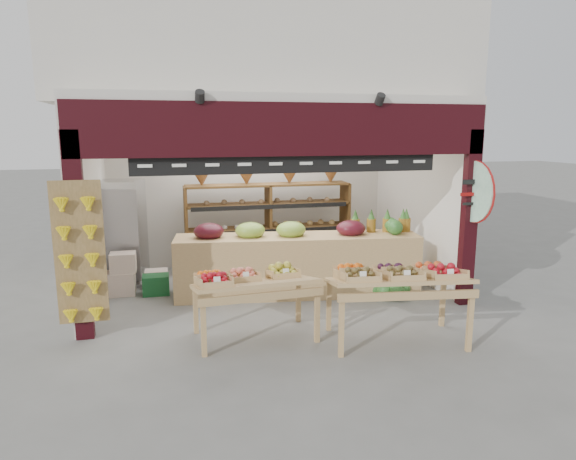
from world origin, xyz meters
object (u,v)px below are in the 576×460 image
at_px(display_table_right, 397,276).
at_px(watermelon_pile, 388,286).
at_px(cardboard_stack, 137,278).
at_px(mid_counter, 297,262).
at_px(back_shelving, 268,211).
at_px(refrigerator, 122,232).
at_px(display_table_left, 245,281).

relative_size(display_table_right, watermelon_pile, 2.69).
bearing_deg(display_table_right, cardboard_stack, 139.24).
height_order(mid_counter, watermelon_pile, mid_counter).
distance_m(back_shelving, refrigerator, 2.65).
bearing_deg(refrigerator, back_shelving, 17.12).
distance_m(mid_counter, display_table_right, 2.27).
distance_m(refrigerator, watermelon_pile, 4.62).
bearing_deg(refrigerator, display_table_right, -32.24).
bearing_deg(display_table_left, watermelon_pile, 23.46).
bearing_deg(refrigerator, mid_counter, -13.70).
bearing_deg(cardboard_stack, display_table_right, -40.76).
bearing_deg(display_table_right, back_shelving, 103.17).
relative_size(cardboard_stack, display_table_right, 0.54).
distance_m(display_table_left, watermelon_pile, 2.78).
distance_m(back_shelving, display_table_left, 3.30).
relative_size(back_shelving, display_table_right, 1.72).
relative_size(display_table_left, watermelon_pile, 2.36).
distance_m(display_table_left, display_table_right, 1.91).
bearing_deg(display_table_right, watermelon_pile, 67.89).
bearing_deg(display_table_left, refrigerator, 119.72).
bearing_deg(mid_counter, display_table_left, -125.17).
relative_size(back_shelving, watermelon_pile, 4.62).
distance_m(back_shelving, watermelon_pile, 2.74).
bearing_deg(back_shelving, refrigerator, -175.66).
distance_m(cardboard_stack, display_table_left, 2.71).
distance_m(cardboard_stack, watermelon_pile, 4.10).
relative_size(display_table_left, display_table_right, 0.88).
bearing_deg(cardboard_stack, mid_counter, -15.23).
height_order(refrigerator, watermelon_pile, refrigerator).
xyz_separation_m(cardboard_stack, mid_counter, (2.53, -0.69, 0.28)).
distance_m(cardboard_stack, display_table_right, 4.35).
bearing_deg(display_table_right, refrigerator, 134.99).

